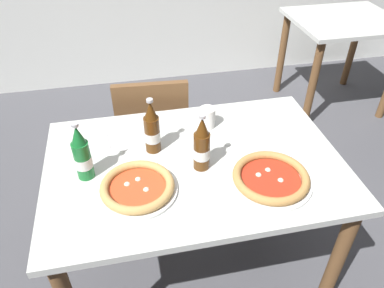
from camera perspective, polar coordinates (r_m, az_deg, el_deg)
name	(u,v)px	position (r m, az deg, el deg)	size (l,w,h in m)	color
ground_plane	(194,268)	(2.08, 0.30, -18.48)	(8.00, 8.00, 0.00)	#4C4C51
dining_table_main	(194,181)	(1.59, 0.37, -5.75)	(1.20, 0.80, 0.75)	silver
chair_behind_table	(153,131)	(2.15, -5.98, 1.92)	(0.43, 0.43, 0.85)	brown
dining_table_background	(341,38)	(3.27, 21.87, 14.78)	(0.80, 0.70, 0.75)	silver
pizza_margherita_near	(271,178)	(1.44, 11.93, -5.13)	(0.32, 0.32, 0.04)	white
pizza_marinara_far	(137,187)	(1.39, -8.34, -6.59)	(0.29, 0.29, 0.04)	white
beer_bottle_left	(202,146)	(1.43, 1.50, -0.34)	(0.07, 0.07, 0.25)	#512D0F
beer_bottle_center	(82,155)	(1.44, -16.48, -1.66)	(0.07, 0.07, 0.25)	#196B2D
beer_bottle_right	(152,130)	(1.52, -6.15, 2.22)	(0.07, 0.07, 0.25)	#512D0F
napkin_with_cutlery	(112,140)	(1.66, -12.15, 0.61)	(0.21, 0.21, 0.01)	white
paper_cup	(207,117)	(1.69, 2.36, 4.08)	(0.07, 0.07, 0.10)	white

